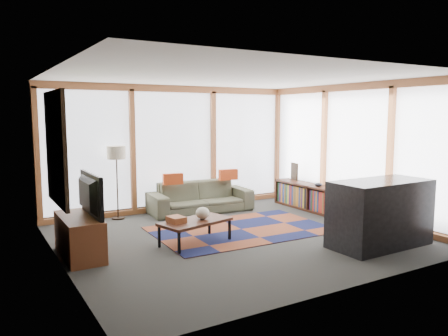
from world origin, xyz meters
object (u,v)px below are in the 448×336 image
tv_console (79,236)px  television (84,195)px  coffee_table (195,232)px  floor_lamp (117,183)px  bookshelf (314,198)px  bar_counter (380,213)px  sofa (200,197)px

tv_console → television: bearing=-13.1°
television → coffee_table: bearing=-99.4°
floor_lamp → coffee_table: size_ratio=1.27×
bookshelf → coffee_table: bearing=-165.2°
coffee_table → bookshelf: (3.19, 0.84, 0.09)m
floor_lamp → bar_counter: size_ratio=0.88×
coffee_table → television: 1.78m
coffee_table → bookshelf: size_ratio=0.51×
floor_lamp → tv_console: 2.29m
floor_lamp → bar_counter: floor_lamp is taller
tv_console → bookshelf: bearing=6.6°
floor_lamp → bookshelf: 4.02m
television → floor_lamp: bearing=-28.8°
sofa → floor_lamp: size_ratio=1.50×
sofa → coffee_table: sofa is taller
coffee_table → tv_console: size_ratio=0.96×
sofa → bar_counter: bearing=-66.3°
bookshelf → floor_lamp: bearing=159.8°
tv_console → bar_counter: (4.09, -1.80, 0.22)m
sofa → tv_console: bearing=-145.4°
coffee_table → television: size_ratio=1.06×
bar_counter → floor_lamp: bearing=127.6°
sofa → floor_lamp: floor_lamp is taller
coffee_table → bookshelf: bearing=14.8°
coffee_table → bar_counter: bearing=-32.6°
bookshelf → bar_counter: (-0.80, -2.37, 0.23)m
sofa → tv_console: 3.27m
floor_lamp → coffee_table: bearing=-75.9°
sofa → bar_counter: (1.28, -3.49, 0.20)m
bar_counter → television: bearing=155.5°
coffee_table → bar_counter: size_ratio=0.70×
floor_lamp → bar_counter: bearing=-51.8°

